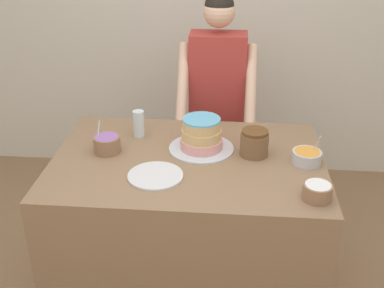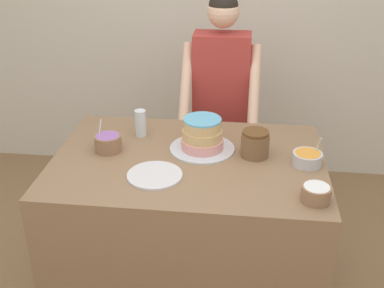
{
  "view_description": "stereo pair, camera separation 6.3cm",
  "coord_description": "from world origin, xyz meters",
  "px_view_note": "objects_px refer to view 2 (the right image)",
  "views": [
    {
      "loc": [
        0.21,
        -1.7,
        2.1
      ],
      "look_at": [
        0.02,
        0.43,
        1.02
      ],
      "focal_mm": 45.0,
      "sensor_mm": 36.0,
      "label": 1
    },
    {
      "loc": [
        0.27,
        -1.69,
        2.1
      ],
      "look_at": [
        0.02,
        0.43,
        1.02
      ],
      "focal_mm": 45.0,
      "sensor_mm": 36.0,
      "label": 2
    }
  ],
  "objects_px": {
    "drinking_glass": "(141,123)",
    "frosting_bowl_white": "(316,193)",
    "cake": "(202,136)",
    "person_baker": "(221,92)",
    "stoneware_jar": "(255,144)",
    "frosting_bowl_purple": "(108,142)",
    "ceramic_plate": "(155,175)",
    "frosting_bowl_orange": "(307,158)"
  },
  "relations": [
    {
      "from": "drinking_glass",
      "to": "frosting_bowl_white",
      "type": "bearing_deg",
      "value": -31.96
    },
    {
      "from": "cake",
      "to": "drinking_glass",
      "type": "height_order",
      "value": "cake"
    },
    {
      "from": "frosting_bowl_white",
      "to": "drinking_glass",
      "type": "bearing_deg",
      "value": 148.04
    },
    {
      "from": "cake",
      "to": "person_baker",
      "type": "bearing_deg",
      "value": 85.14
    },
    {
      "from": "frosting_bowl_white",
      "to": "stoneware_jar",
      "type": "distance_m",
      "value": 0.48
    },
    {
      "from": "stoneware_jar",
      "to": "frosting_bowl_white",
      "type": "bearing_deg",
      "value": -56.05
    },
    {
      "from": "person_baker",
      "to": "frosting_bowl_white",
      "type": "relative_size",
      "value": 12.23
    },
    {
      "from": "frosting_bowl_purple",
      "to": "ceramic_plate",
      "type": "height_order",
      "value": "frosting_bowl_purple"
    },
    {
      "from": "cake",
      "to": "frosting_bowl_white",
      "type": "distance_m",
      "value": 0.7
    },
    {
      "from": "person_baker",
      "to": "cake",
      "type": "bearing_deg",
      "value": -94.86
    },
    {
      "from": "person_baker",
      "to": "stoneware_jar",
      "type": "xyz_separation_m",
      "value": [
        0.22,
        -0.71,
        -0.01
      ]
    },
    {
      "from": "drinking_glass",
      "to": "cake",
      "type": "bearing_deg",
      "value": -19.67
    },
    {
      "from": "person_baker",
      "to": "stoneware_jar",
      "type": "height_order",
      "value": "person_baker"
    },
    {
      "from": "frosting_bowl_orange",
      "to": "stoneware_jar",
      "type": "distance_m",
      "value": 0.27
    },
    {
      "from": "frosting_bowl_orange",
      "to": "ceramic_plate",
      "type": "distance_m",
      "value": 0.77
    },
    {
      "from": "frosting_bowl_white",
      "to": "frosting_bowl_purple",
      "type": "height_order",
      "value": "frosting_bowl_purple"
    },
    {
      "from": "frosting_bowl_purple",
      "to": "stoneware_jar",
      "type": "xyz_separation_m",
      "value": [
        0.77,
        0.03,
        0.02
      ]
    },
    {
      "from": "ceramic_plate",
      "to": "frosting_bowl_purple",
      "type": "bearing_deg",
      "value": 140.85
    },
    {
      "from": "person_baker",
      "to": "cake",
      "type": "height_order",
      "value": "person_baker"
    },
    {
      "from": "person_baker",
      "to": "drinking_glass",
      "type": "bearing_deg",
      "value": -127.54
    },
    {
      "from": "frosting_bowl_white",
      "to": "ceramic_plate",
      "type": "relative_size",
      "value": 0.49
    },
    {
      "from": "stoneware_jar",
      "to": "cake",
      "type": "bearing_deg",
      "value": 172.2
    },
    {
      "from": "frosting_bowl_white",
      "to": "frosting_bowl_orange",
      "type": "distance_m",
      "value": 0.33
    },
    {
      "from": "frosting_bowl_white",
      "to": "frosting_bowl_purple",
      "type": "distance_m",
      "value": 1.11
    },
    {
      "from": "frosting_bowl_orange",
      "to": "cake",
      "type": "bearing_deg",
      "value": 169.03
    },
    {
      "from": "stoneware_jar",
      "to": "person_baker",
      "type": "bearing_deg",
      "value": 107.28
    },
    {
      "from": "person_baker",
      "to": "ceramic_plate",
      "type": "distance_m",
      "value": 1.02
    },
    {
      "from": "cake",
      "to": "frosting_bowl_orange",
      "type": "height_order",
      "value": "cake"
    },
    {
      "from": "cake",
      "to": "frosting_bowl_white",
      "type": "height_order",
      "value": "cake"
    },
    {
      "from": "cake",
      "to": "frosting_bowl_orange",
      "type": "relative_size",
      "value": 2.33
    },
    {
      "from": "cake",
      "to": "stoneware_jar",
      "type": "height_order",
      "value": "cake"
    },
    {
      "from": "person_baker",
      "to": "ceramic_plate",
      "type": "relative_size",
      "value": 6.04
    },
    {
      "from": "cake",
      "to": "frosting_bowl_orange",
      "type": "xyz_separation_m",
      "value": [
        0.54,
        -0.11,
        -0.04
      ]
    },
    {
      "from": "person_baker",
      "to": "frosting_bowl_orange",
      "type": "distance_m",
      "value": 0.92
    },
    {
      "from": "frosting_bowl_white",
      "to": "frosting_bowl_purple",
      "type": "bearing_deg",
      "value": 160.57
    },
    {
      "from": "person_baker",
      "to": "frosting_bowl_orange",
      "type": "relative_size",
      "value": 10.87
    },
    {
      "from": "person_baker",
      "to": "frosting_bowl_orange",
      "type": "height_order",
      "value": "person_baker"
    },
    {
      "from": "cake",
      "to": "ceramic_plate",
      "type": "relative_size",
      "value": 1.29
    },
    {
      "from": "drinking_glass",
      "to": "stoneware_jar",
      "type": "distance_m",
      "value": 0.66
    },
    {
      "from": "ceramic_plate",
      "to": "stoneware_jar",
      "type": "bearing_deg",
      "value": 29.5
    },
    {
      "from": "frosting_bowl_white",
      "to": "ceramic_plate",
      "type": "height_order",
      "value": "frosting_bowl_white"
    },
    {
      "from": "person_baker",
      "to": "drinking_glass",
      "type": "relative_size",
      "value": 10.6
    }
  ]
}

